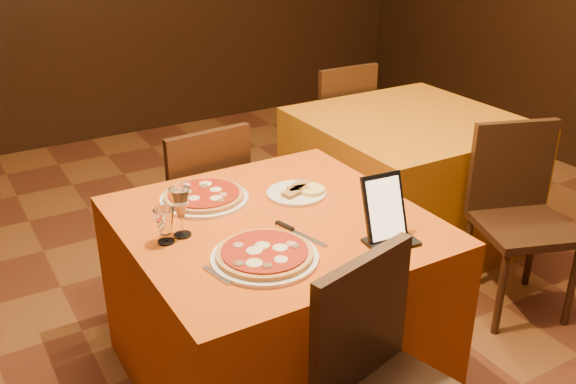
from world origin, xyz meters
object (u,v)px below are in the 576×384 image
tablet (384,208)px  chair_side_far (330,128)px  side_table (407,180)px  water_glass (165,226)px  pizza_far (204,197)px  chair_main_far (194,207)px  main_table (275,302)px  pizza_near (265,255)px  wine_glass (181,212)px  chair_side_near (524,226)px

tablet → chair_side_far: bearing=66.4°
side_table → water_glass: (-1.68, -0.64, 0.44)m
water_glass → side_table: bearing=21.0°
tablet → side_table: bearing=50.7°
side_table → pizza_far: (-1.42, -0.39, 0.39)m
chair_main_far → chair_side_far: bearing=-156.5°
pizza_far → tablet: tablet is taller
main_table → tablet: 0.65m
main_table → side_table: bearing=28.4°
main_table → chair_main_far: chair_main_far is taller
main_table → chair_side_far: size_ratio=1.21×
pizza_near → water_glass: water_glass is taller
chair_side_far → wine_glass: 2.19m
pizza_near → water_glass: bearing=131.1°
main_table → wine_glass: size_ratio=5.79×
chair_side_near → chair_side_far: (0.00, 1.64, 0.00)m
main_table → tablet: tablet is taller
side_table → chair_side_near: chair_side_near is taller
main_table → pizza_near: 0.49m
chair_main_far → wine_glass: bearing=61.5°
main_table → water_glass: (-0.42, 0.04, 0.44)m
wine_glass → chair_side_near: bearing=-7.6°
pizza_far → side_table: bearing=15.4°
water_glass → tablet: bearing=-27.9°
tablet → chair_main_far: bearing=108.5°
chair_main_far → tablet: (0.26, -1.14, 0.41)m
main_table → pizza_far: (-0.16, 0.29, 0.39)m
chair_side_near → pizza_far: chair_side_near is taller
tablet → pizza_near: bearing=174.9°
chair_side_far → wine_glass: wine_glass is taller
main_table → side_table: 1.44m
side_table → tablet: bearing=-134.8°
chair_side_near → tablet: bearing=-150.8°
wine_glass → tablet: bearing=-31.8°
chair_side_far → pizza_near: size_ratio=2.47×
main_table → chair_side_near: (1.26, -0.16, 0.08)m
chair_side_far → side_table: bearing=91.1°
pizza_far → chair_side_far: bearing=39.9°
main_table → pizza_far: bearing=119.1°
pizza_near → pizza_far: 0.53m
pizza_far → water_glass: (-0.26, -0.25, 0.05)m
main_table → side_table: (1.26, 0.68, 0.00)m
pizza_far → chair_side_near: bearing=-17.5°
side_table → chair_main_far: bearing=173.8°
chair_side_far → chair_side_near: bearing=91.1°
pizza_near → tablet: size_ratio=1.51×
chair_main_far → pizza_far: (-0.16, -0.53, 0.31)m
chair_side_far → tablet: size_ratio=3.73×
wine_glass → water_glass: (-0.07, -0.02, -0.03)m
tablet → chair_side_near: bearing=14.9°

